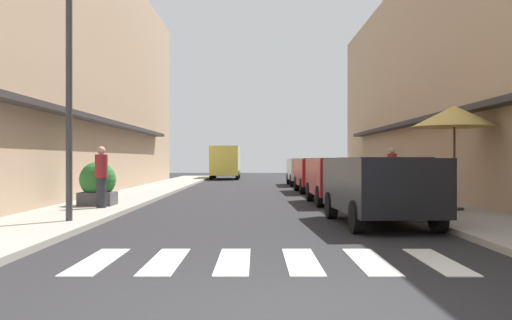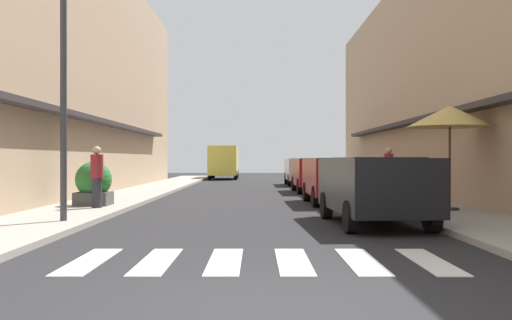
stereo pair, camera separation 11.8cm
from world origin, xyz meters
name	(u,v)px [view 1 (the left image)]	position (x,y,z in m)	size (l,w,h in m)	color
ground_plane	(260,200)	(0.00, 15.08, 0.00)	(82.92, 82.92, 0.00)	#232326
sidewalk_left	(123,199)	(-4.74, 15.08, 0.06)	(2.37, 52.77, 0.12)	#9E998E
sidewalk_right	(396,199)	(4.74, 15.08, 0.06)	(2.37, 52.77, 0.12)	#9E998E
building_row_left	(27,62)	(-8.42, 15.96, 4.95)	(5.50, 35.92, 9.91)	tan
building_row_right	(492,74)	(8.42, 15.96, 4.51)	(5.50, 35.92, 9.03)	tan
crosswalk	(267,261)	(0.00, 2.78, 0.01)	(5.20, 2.20, 0.01)	silver
parked_car_near	(379,183)	(2.51, 7.31, 0.92)	(1.97, 4.37, 1.47)	black
parked_car_mid	(339,175)	(2.51, 13.40, 0.92)	(1.88, 4.03, 1.47)	maroon
parked_car_far	(317,171)	(2.51, 19.95, 0.92)	(1.88, 4.08, 1.47)	maroon
parked_car_distant	(304,168)	(2.51, 26.81, 0.92)	(1.84, 4.33, 1.47)	silver
delivery_van	(225,160)	(-2.36, 37.08, 1.41)	(2.03, 5.41, 2.37)	#D8CC4C
street_lamp	(76,53)	(-3.97, 7.13, 3.69)	(1.19, 0.28, 5.90)	#38383D
cafe_umbrella	(453,117)	(4.96, 9.80, 2.52)	(2.21, 2.21, 2.69)	#262626
planter_midblock	(97,184)	(-4.67, 11.37, 0.72)	(1.03, 1.03, 1.25)	#4C4C4C
pedestrian_walking_near	(100,175)	(-4.34, 10.48, 0.99)	(0.34, 0.34, 1.66)	#282B33
pedestrian_walking_far	(391,170)	(4.77, 15.99, 1.04)	(0.34, 0.34, 1.74)	#282B33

